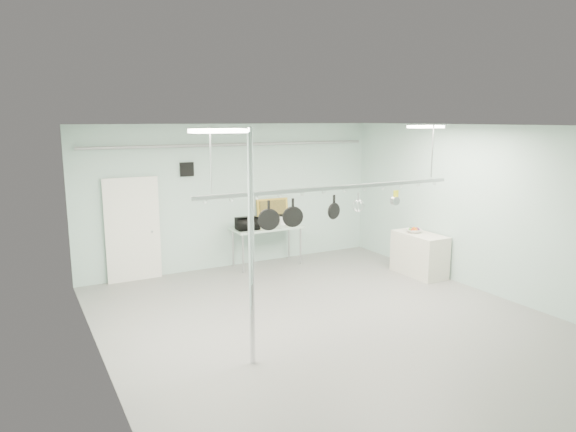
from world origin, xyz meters
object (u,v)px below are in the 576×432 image
skillet_left (269,215)px  pot_rack (334,186)px  skillet_mid (293,213)px  side_cabinet (419,254)px  microwave (248,224)px  coffee_canister (282,220)px  skillet_right (334,206)px  fruit_bowl (414,231)px  chrome_pole (251,250)px  prep_table (267,230)px

skillet_left → pot_rack: bearing=18.3°
pot_rack → skillet_mid: size_ratio=10.51×
side_cabinet → pot_rack: size_ratio=0.25×
microwave → skillet_left: 3.49m
side_cabinet → coffee_canister: (-2.14, 2.24, 0.56)m
pot_rack → skillet_right: bearing=180.0°
pot_rack → coffee_canister: bearing=76.3°
side_cabinet → skillet_left: skillet_left is taller
coffee_canister → skillet_left: skillet_left is taller
skillet_mid → fruit_bowl: bearing=37.4°
pot_rack → fruit_bowl: bearing=23.2°
chrome_pole → skillet_left: size_ratio=6.94×
chrome_pole → skillet_left: (0.71, 0.90, 0.25)m
fruit_bowl → prep_table: bearing=140.6°
side_cabinet → coffee_canister: 3.14m
prep_table → coffee_canister: bearing=4.9°
fruit_bowl → skillet_left: (-4.09, -1.25, 0.91)m
skillet_left → skillet_right: bearing=18.3°
prep_table → microwave: microwave is taller
prep_table → skillet_right: size_ratio=4.22×
pot_rack → microwave: pot_rack is taller
microwave → coffee_canister: microwave is taller
coffee_canister → skillet_left: 3.98m
coffee_canister → skillet_mid: skillet_mid is taller
skillet_mid → coffee_canister: bearing=83.3°
microwave → fruit_bowl: size_ratio=1.48×
prep_table → coffee_canister: coffee_canister is taller
chrome_pole → microwave: size_ratio=6.55×
skillet_right → side_cabinet: bearing=5.5°
side_cabinet → skillet_left: 4.51m
skillet_mid → side_cabinet: bearing=35.1°
microwave → fruit_bowl: bearing=149.8°
skillet_left → skillet_mid: same height
prep_table → skillet_mid: size_ratio=3.50×
chrome_pole → microwave: (1.78, 4.12, -0.56)m
pot_rack → microwave: (-0.12, 3.22, -1.19)m
chrome_pole → microwave: chrome_pole is taller
chrome_pole → skillet_mid: 1.47m
pot_rack → skillet_left: pot_rack is taller
prep_table → skillet_right: skillet_right is taller
skillet_left → skillet_mid: 0.42m
chrome_pole → coffee_canister: 5.06m
chrome_pole → side_cabinet: bearing=22.4°
prep_table → microwave: bearing=-170.8°
microwave → skillet_mid: bearing=81.5°
pot_rack → fruit_bowl: (2.90, 1.25, -1.29)m
pot_rack → skillet_right: pot_rack is taller
fruit_bowl → coffee_canister: bearing=135.0°
skillet_right → coffee_canister: bearing=61.3°
prep_table → skillet_left: bearing=-115.7°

